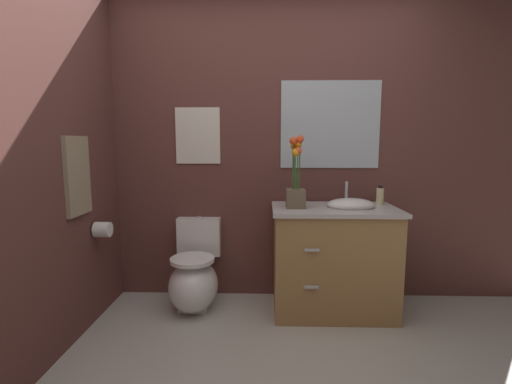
% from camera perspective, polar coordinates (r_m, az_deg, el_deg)
% --- Properties ---
extents(wall_back, '(4.03, 0.05, 2.50)m').
position_cam_1_polar(wall_back, '(3.02, 6.19, 6.71)').
color(wall_back, brown).
rests_on(wall_back, ground_plane).
extents(wall_left, '(0.05, 4.05, 2.50)m').
position_cam_1_polar(wall_left, '(2.36, -31.48, 5.34)').
color(wall_left, brown).
rests_on(wall_left, ground_plane).
extents(toilet, '(0.38, 0.59, 0.69)m').
position_cam_1_polar(toilet, '(2.97, -9.71, -13.27)').
color(toilet, white).
rests_on(toilet, ground_plane).
extents(vanity_cabinet, '(0.94, 0.56, 1.00)m').
position_cam_1_polar(vanity_cabinet, '(2.88, 12.18, -10.23)').
color(vanity_cabinet, '#9E7242').
rests_on(vanity_cabinet, ground_plane).
extents(flower_vase, '(0.14, 0.14, 0.54)m').
position_cam_1_polar(flower_vase, '(2.69, 6.32, 1.34)').
color(flower_vase, brown).
rests_on(flower_vase, vanity_cabinet).
extents(soap_bottle, '(0.06, 0.06, 0.15)m').
position_cam_1_polar(soap_bottle, '(2.99, 19.05, -0.57)').
color(soap_bottle, beige).
rests_on(soap_bottle, vanity_cabinet).
extents(wall_poster, '(0.37, 0.01, 0.46)m').
position_cam_1_polar(wall_poster, '(3.04, -9.20, 8.79)').
color(wall_poster, silver).
extents(wall_mirror, '(0.80, 0.01, 0.70)m').
position_cam_1_polar(wall_mirror, '(3.03, 11.66, 10.38)').
color(wall_mirror, '#B2BCC6').
extents(hanging_towel, '(0.03, 0.28, 0.52)m').
position_cam_1_polar(hanging_towel, '(2.64, -26.42, 2.31)').
color(hanging_towel, gray).
extents(toilet_paper_roll, '(0.11, 0.11, 0.11)m').
position_cam_1_polar(toilet_paper_roll, '(2.85, -23.11, -5.49)').
color(toilet_paper_roll, white).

